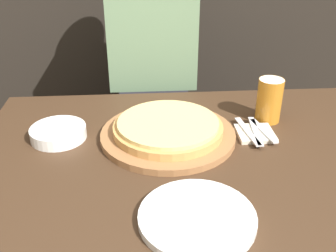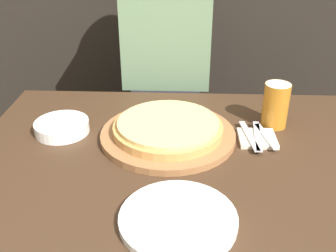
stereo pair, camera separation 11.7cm
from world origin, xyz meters
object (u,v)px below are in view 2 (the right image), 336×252
at_px(side_bowl, 62,127).
at_px(diner_person, 167,96).
at_px(fork, 249,136).
at_px(dinner_knife, 258,136).
at_px(pizza_on_board, 168,131).
at_px(spoon, 266,136).
at_px(beer_glass, 276,103).
at_px(dinner_plate, 178,219).

xyz_separation_m(side_bowl, diner_person, (0.30, 0.48, -0.10)).
bearing_deg(side_bowl, fork, -2.51).
xyz_separation_m(fork, dinner_knife, (0.02, 0.00, 0.00)).
distance_m(dinner_knife, diner_person, 0.59).
distance_m(pizza_on_board, spoon, 0.29).
bearing_deg(dinner_knife, pizza_on_board, 179.23).
xyz_separation_m(beer_glass, side_bowl, (-0.66, -0.07, -0.06)).
bearing_deg(dinner_plate, fork, 60.81).
bearing_deg(pizza_on_board, spoon, -0.70).
bearing_deg(fork, pizza_on_board, 179.16).
relative_size(dinner_knife, diner_person, 0.13).
bearing_deg(side_bowl, dinner_knife, -2.40).
bearing_deg(dinner_plate, side_bowl, 133.16).
height_order(dinner_plate, dinner_knife, dinner_plate).
bearing_deg(spoon, beer_glass, 67.65).
bearing_deg(pizza_on_board, side_bowl, 176.27).
bearing_deg(fork, dinner_knife, 0.00).
bearing_deg(dinner_plate, dinner_knife, 57.91).
relative_size(pizza_on_board, fork, 2.27).
relative_size(dinner_plate, fork, 1.47).
distance_m(pizza_on_board, fork, 0.24).
distance_m(pizza_on_board, beer_glass, 0.35).
relative_size(pizza_on_board, dinner_knife, 2.27).
bearing_deg(dinner_plate, pizza_on_board, 95.85).
distance_m(beer_glass, fork, 0.15).
bearing_deg(pizza_on_board, beer_glass, 15.64).
xyz_separation_m(pizza_on_board, beer_glass, (0.33, 0.09, 0.05)).
bearing_deg(diner_person, dinner_plate, -85.69).
bearing_deg(spoon, fork, 180.00).
bearing_deg(spoon, diner_person, 122.32).
xyz_separation_m(side_bowl, fork, (0.57, -0.02, -0.00)).
relative_size(fork, spoon, 1.18).
height_order(pizza_on_board, beer_glass, beer_glass).
bearing_deg(side_bowl, dinner_plate, -46.84).
xyz_separation_m(dinner_plate, fork, (0.20, 0.37, 0.01)).
height_order(beer_glass, dinner_plate, beer_glass).
bearing_deg(dinner_knife, side_bowl, 177.60).
distance_m(dinner_plate, side_bowl, 0.54).
distance_m(side_bowl, spoon, 0.62).
bearing_deg(dinner_knife, fork, 180.00).
height_order(beer_glass, side_bowl, beer_glass).
bearing_deg(dinner_knife, dinner_plate, -122.09).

